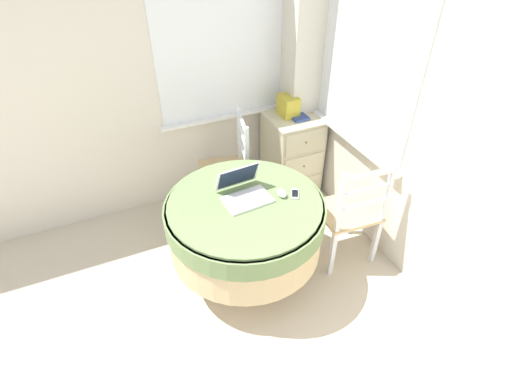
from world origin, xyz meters
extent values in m
cube|color=beige|center=(0.04, 2.83, 1.27)|extent=(4.48, 0.06, 2.55)
cube|color=white|center=(1.45, 2.79, 1.49)|extent=(1.10, 0.01, 1.42)
cube|color=white|center=(1.45, 2.76, 0.77)|extent=(1.18, 0.07, 0.02)
cube|color=white|center=(2.27, 1.97, 1.49)|extent=(0.01, 1.10, 1.42)
cube|color=white|center=(2.24, 1.97, 0.77)|extent=(0.07, 1.18, 0.02)
cube|color=beige|center=(2.14, 2.66, 1.27)|extent=(0.28, 0.28, 2.55)
cylinder|color=#4C3D2D|center=(1.15, 1.61, 0.01)|extent=(0.36, 0.36, 0.03)
cylinder|color=#4C3D2D|center=(1.15, 1.61, 0.37)|extent=(0.11, 0.11, 0.68)
cylinder|color=tan|center=(1.15, 1.61, 0.51)|extent=(1.07, 1.07, 0.39)
cylinder|color=#6B8451|center=(1.15, 1.61, 0.64)|extent=(1.10, 1.10, 0.14)
cylinder|color=#6B8451|center=(1.15, 1.61, 0.72)|extent=(1.04, 1.04, 0.02)
cube|color=silver|center=(1.17, 1.61, 0.74)|extent=(0.33, 0.23, 0.02)
cube|color=silver|center=(1.17, 1.63, 0.75)|extent=(0.28, 0.14, 0.00)
cube|color=silver|center=(1.16, 1.76, 0.84)|extent=(0.32, 0.11, 0.19)
cube|color=#192338|center=(1.16, 1.75, 0.84)|extent=(0.29, 0.09, 0.17)
ellipsoid|color=white|center=(1.41, 1.57, 0.75)|extent=(0.06, 0.09, 0.05)
cube|color=#B2B7BC|center=(1.50, 1.54, 0.73)|extent=(0.10, 0.12, 0.01)
cube|color=black|center=(1.50, 1.54, 0.74)|extent=(0.07, 0.09, 0.00)
cube|color=tan|center=(1.28, 2.41, 0.44)|extent=(0.49, 0.51, 0.02)
cube|color=silver|center=(1.15, 2.63, 0.21)|extent=(0.04, 0.04, 0.43)
cube|color=silver|center=(1.07, 2.26, 0.21)|extent=(0.04, 0.04, 0.43)
cube|color=silver|center=(1.50, 2.55, 0.21)|extent=(0.04, 0.04, 0.43)
cube|color=silver|center=(1.41, 2.18, 0.21)|extent=(0.04, 0.04, 0.43)
cube|color=silver|center=(1.50, 2.55, 0.70)|extent=(0.04, 0.04, 0.50)
cube|color=silver|center=(1.41, 2.18, 0.70)|extent=(0.04, 0.04, 0.50)
cube|color=silver|center=(1.45, 2.37, 0.89)|extent=(0.10, 0.37, 0.04)
cube|color=silver|center=(1.45, 2.37, 0.76)|extent=(0.10, 0.37, 0.04)
cube|color=silver|center=(1.45, 2.37, 0.63)|extent=(0.10, 0.37, 0.04)
cube|color=tan|center=(1.95, 1.52, 0.44)|extent=(0.46, 0.43, 0.02)
cube|color=silver|center=(2.16, 1.68, 0.21)|extent=(0.04, 0.04, 0.43)
cube|color=silver|center=(1.78, 1.71, 0.21)|extent=(0.04, 0.04, 0.43)
cube|color=silver|center=(2.13, 1.33, 0.21)|extent=(0.04, 0.04, 0.43)
cube|color=silver|center=(1.75, 1.36, 0.21)|extent=(0.04, 0.04, 0.43)
cube|color=silver|center=(2.13, 1.33, 0.70)|extent=(0.03, 0.03, 0.50)
cube|color=silver|center=(1.75, 1.36, 0.70)|extent=(0.03, 0.03, 0.50)
cube|color=silver|center=(1.94, 1.35, 0.89)|extent=(0.38, 0.05, 0.04)
cube|color=silver|center=(1.94, 1.35, 0.76)|extent=(0.38, 0.05, 0.04)
cube|color=silver|center=(1.94, 1.35, 0.63)|extent=(0.38, 0.05, 0.04)
cube|color=beige|center=(2.02, 2.52, 0.37)|extent=(0.45, 0.47, 0.75)
cube|color=beige|center=(2.02, 2.52, 0.76)|extent=(0.47, 0.49, 0.02)
cube|color=beige|center=(2.02, 2.28, 0.62)|extent=(0.39, 0.01, 0.21)
sphere|color=olive|center=(2.02, 2.27, 0.62)|extent=(0.02, 0.02, 0.02)
cube|color=beige|center=(2.02, 2.28, 0.37)|extent=(0.39, 0.01, 0.21)
sphere|color=olive|center=(2.02, 2.27, 0.37)|extent=(0.02, 0.02, 0.02)
cube|color=beige|center=(2.02, 2.28, 0.12)|extent=(0.39, 0.01, 0.21)
sphere|color=olive|center=(2.02, 2.27, 0.12)|extent=(0.02, 0.02, 0.02)
cube|color=gold|center=(1.98, 2.56, 0.86)|extent=(0.14, 0.20, 0.18)
cube|color=#33478C|center=(2.04, 2.49, 0.78)|extent=(0.14, 0.20, 0.02)
camera|label=1|loc=(0.37, -0.32, 2.41)|focal=28.00mm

